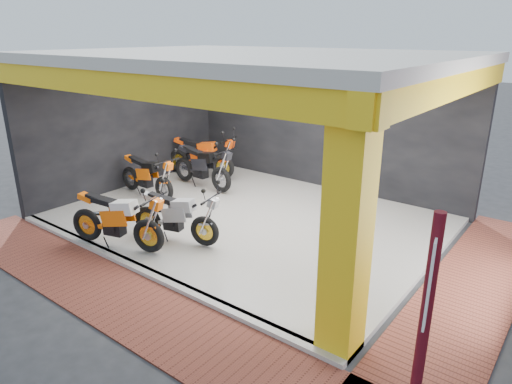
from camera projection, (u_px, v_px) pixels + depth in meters
ground at (185, 253)px, 8.90m from camera, size 80.00×80.00×0.00m
showroom_floor at (248, 219)px, 10.38m from camera, size 8.00×6.00×0.10m
showroom_ceiling at (247, 57)px, 9.21m from camera, size 8.40×6.40×0.20m
back_wall at (320, 125)px, 12.14m from camera, size 8.20×0.20×3.50m
left_wall at (128, 124)px, 12.18m from camera, size 0.20×6.20×3.50m
corner_column at (347, 231)px, 5.60m from camera, size 0.50×0.50×3.50m
header_beam_front at (127, 84)px, 7.06m from camera, size 8.40×0.30×0.40m
header_beam_right at (451, 85)px, 7.01m from camera, size 0.30×6.40×0.40m
floor_kerb at (143, 271)px, 8.12m from camera, size 8.00×0.20×0.10m
paver_front at (106, 291)px, 7.55m from camera, size 9.00×1.40×0.03m
paver_right at (473, 288)px, 7.63m from camera, size 1.40×7.00×0.03m
signpost at (423, 334)px, 4.16m from camera, size 0.11×0.37×2.65m
moto_hero at (147, 220)px, 8.44m from camera, size 2.36×1.40×1.36m
moto_row_a at (204, 217)px, 8.73m from camera, size 2.17×1.24×1.25m
moto_row_b at (163, 177)px, 11.11m from camera, size 2.10×0.83×1.27m
moto_row_c at (223, 156)px, 12.78m from camera, size 2.44×1.32×1.42m
moto_row_d at (221, 167)px, 11.71m from camera, size 2.30×0.97×1.38m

